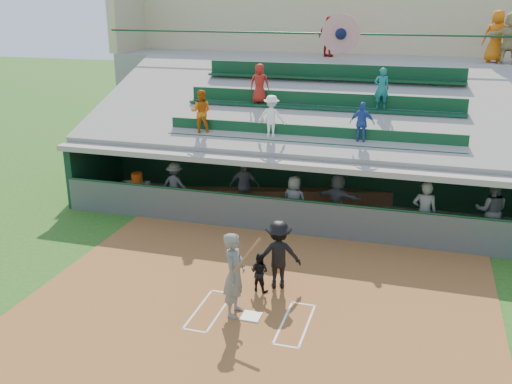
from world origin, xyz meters
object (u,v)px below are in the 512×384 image
(batter_at_plate, at_px, (235,274))
(white_table, at_px, (136,194))
(home_plate, at_px, (251,316))
(catcher, at_px, (259,272))
(water_cooler, at_px, (137,179))

(batter_at_plate, bearing_deg, white_table, 133.33)
(home_plate, bearing_deg, catcher, 97.78)
(water_cooler, bearing_deg, catcher, -39.18)
(white_table, bearing_deg, catcher, -49.82)
(batter_at_plate, height_order, white_table, batter_at_plate)
(batter_at_plate, bearing_deg, catcher, 79.62)
(home_plate, xyz_separation_m, catcher, (-0.17, 1.26, 0.49))
(home_plate, distance_m, white_table, 8.54)
(catcher, height_order, water_cooler, water_cooler)
(home_plate, relative_size, water_cooler, 1.09)
(home_plate, xyz_separation_m, batter_at_plate, (-0.40, 0.03, 0.99))
(catcher, height_order, white_table, catcher)
(white_table, bearing_deg, water_cooler, -34.30)
(catcher, bearing_deg, water_cooler, -25.38)
(batter_at_plate, bearing_deg, water_cooler, 133.09)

